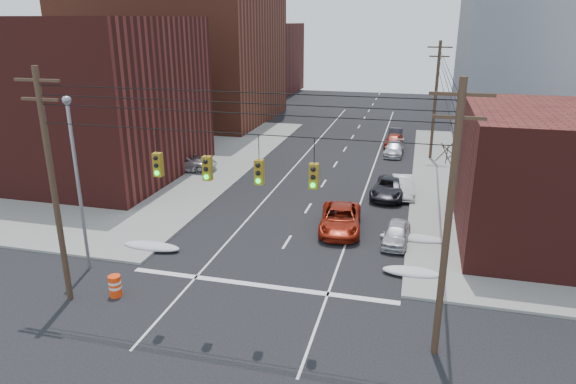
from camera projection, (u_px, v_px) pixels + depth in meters
The scene contains 27 objects.
ground at pixel (210, 365), 20.05m from camera, with size 160.00×160.00×0.00m, color black.
sidewalk_nw at pixel (63, 153), 51.15m from camera, with size 40.00×40.00×0.15m, color gray.
building_brick_tall at pixel (175, 0), 64.91m from camera, with size 24.00×20.00×30.00m, color brown.
building_brick_near at pixel (65, 98), 43.32m from camera, with size 20.00×16.00×13.00m, color #4A1916.
building_brick_far at pixel (233, 58), 92.12m from camera, with size 22.00×18.00×12.00m, color #4A1916.
building_glass at pixel (544, 32), 75.08m from camera, with size 20.00×18.00×22.00m, color gray.
utility_pole_left at pixel (53, 185), 22.95m from camera, with size 2.20×0.28×11.00m.
utility_pole_right at pixel (448, 220), 18.95m from camera, with size 2.20×0.28×11.00m.
utility_pole_far at pixel (435, 99), 47.38m from camera, with size 2.20×0.28×11.00m.
traffic_signals at pixel (233, 169), 20.45m from camera, with size 17.00×0.42×2.02m.
street_light at pixel (76, 170), 26.01m from camera, with size 0.44×0.44×9.32m.
bare_tree at pixel (450, 179), 35.40m from camera, with size 2.09×2.20×4.93m.
snow_nw at pixel (152, 246), 29.98m from camera, with size 3.50×1.08×0.42m, color silver.
snow_ne at pixel (411, 272), 26.96m from camera, with size 3.00×1.08×0.42m, color silver.
snow_east_far at pixel (413, 238), 31.09m from camera, with size 4.00×1.08×0.42m, color silver.
red_pickup at pixel (340, 219), 32.58m from camera, with size 2.52×5.46×1.52m, color maroon.
parked_car_a at pixel (396, 234), 30.67m from camera, with size 1.50×3.73×1.27m, color silver.
parked_car_b at pixel (403, 186), 38.99m from camera, with size 1.54×4.40×1.45m, color white.
parked_car_c at pixel (390, 188), 38.74m from camera, with size 2.39×5.18×1.44m, color black.
parked_car_d at pixel (394, 149), 50.54m from camera, with size 1.78×4.37×1.27m, color #B7B6BC.
parked_car_e at pixel (394, 140), 53.88m from camera, with size 1.60×3.98×1.36m, color maroon.
parked_car_f at pixel (395, 135), 56.54m from camera, with size 1.41×4.03×1.33m, color black.
lot_car_a at pixel (126, 177), 40.98m from camera, with size 1.48×4.23×1.39m, color silver.
lot_car_b at pixel (187, 162), 45.06m from camera, with size 2.45×5.31×1.47m, color silver.
lot_car_c at pixel (148, 156), 47.04m from camera, with size 2.00×4.93×1.43m, color black.
lot_car_d at pixel (153, 143), 51.77m from camera, with size 1.76×4.39×1.49m, color silver.
construction_barrel at pixel (115, 286), 24.88m from camera, with size 0.73×0.73×1.08m.
Camera 1 is at (7.13, -15.53, 12.86)m, focal length 32.00 mm.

